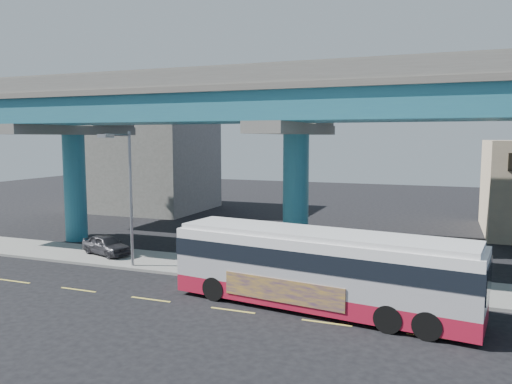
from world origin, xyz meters
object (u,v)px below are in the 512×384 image
at_px(transit_bus, 320,267).
at_px(parked_car, 106,245).
at_px(street_lamp, 124,180).
at_px(stop_sign, 328,244).

bearing_deg(transit_bus, parked_car, 170.76).
xyz_separation_m(transit_bus, parked_car, (-14.28, 4.43, -1.07)).
bearing_deg(parked_car, street_lamp, -107.83).
relative_size(parked_car, street_lamp, 0.51).
height_order(parked_car, street_lamp, street_lamp).
bearing_deg(stop_sign, street_lamp, 164.33).
height_order(parked_car, stop_sign, stop_sign).
xyz_separation_m(parked_car, street_lamp, (3.02, -2.19, 4.23)).
distance_m(transit_bus, stop_sign, 3.01).
bearing_deg(street_lamp, stop_sign, 3.82).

